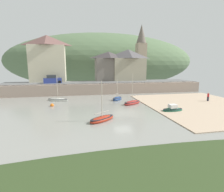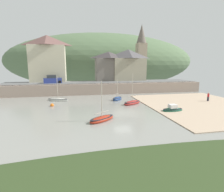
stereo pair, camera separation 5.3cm
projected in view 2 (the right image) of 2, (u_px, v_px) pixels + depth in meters
The scene contains 15 objects.
ground at pixel (164, 138), 16.47m from camera, with size 48.00×41.00×0.61m.
quay_seawall at pixel (104, 88), 42.11m from camera, with size 48.00×9.40×2.40m.
hillside_backdrop at pixel (103, 61), 78.37m from camera, with size 80.00×44.00×23.09m.
waterfront_building_left at pixel (48, 58), 45.73m from camera, with size 8.99×5.32×11.68m.
waterfront_building_centre at pixel (109, 66), 49.12m from camera, with size 7.42×5.08×7.82m.
waterfront_building_right at pixel (128, 65), 50.14m from camera, with size 9.20×5.81×8.50m.
church_with_spire at pixel (141, 51), 54.30m from camera, with size 3.00×3.00×16.16m.
fishing_boat_green at pixel (132, 103), 30.94m from camera, with size 3.91×3.10×5.56m.
motorboat_with_cabin at pixel (117, 99), 34.58m from camera, with size 2.82×3.04×4.23m.
dinghy_open_wooden at pixel (173, 109), 26.24m from camera, with size 3.27×1.56×1.20m.
sailboat_far_left at pixel (102, 119), 21.87m from camera, with size 3.86×3.32×5.09m.
sailboat_tall_mast at pixel (58, 100), 33.74m from camera, with size 4.12×2.19×4.80m.
parked_car_near_slipway at pixel (53, 80), 42.56m from camera, with size 4.27×2.16×1.95m.
person_on_slipway at pixel (208, 96), 32.98m from camera, with size 0.34×0.34×1.62m.
mooring_buoy at pixel (52, 105), 29.49m from camera, with size 0.58×0.58×0.58m.
Camera 2 is at (-6.40, -23.84, 6.87)m, focal length 28.59 mm.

